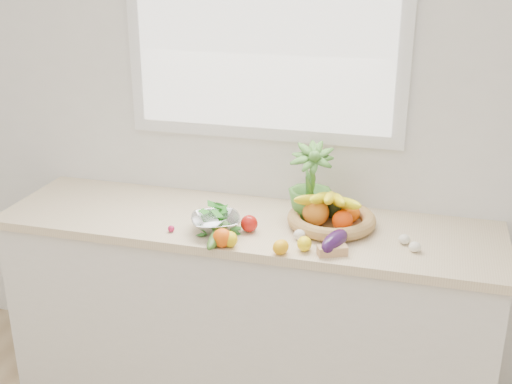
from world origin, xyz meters
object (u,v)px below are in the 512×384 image
(cucumber, at_px, (218,235))
(potted_herb, at_px, (311,183))
(fruit_basket, at_px, (331,215))
(colander_with_spinach, at_px, (216,219))
(eggplant, at_px, (335,241))
(apple, at_px, (249,224))

(cucumber, bearing_deg, potted_herb, 43.48)
(potted_herb, distance_m, fruit_basket, 0.16)
(fruit_basket, xyz_separation_m, colander_with_spinach, (-0.47, -0.18, 0.00))
(colander_with_spinach, bearing_deg, potted_herb, 31.56)
(fruit_basket, relative_size, colander_with_spinach, 1.45)
(eggplant, distance_m, fruit_basket, 0.23)
(apple, height_order, fruit_basket, fruit_basket)
(potted_herb, bearing_deg, cucumber, -136.52)
(apple, xyz_separation_m, potted_herb, (0.23, 0.19, 0.14))
(fruit_basket, bearing_deg, cucumber, -147.73)
(eggplant, bearing_deg, cucumber, -174.76)
(apple, bearing_deg, colander_with_spinach, -165.49)
(apple, bearing_deg, potted_herb, 39.76)
(fruit_basket, bearing_deg, colander_with_spinach, -158.41)
(eggplant, bearing_deg, potted_herb, 120.20)
(fruit_basket, bearing_deg, apple, -155.60)
(eggplant, relative_size, cucumber, 0.68)
(potted_herb, height_order, fruit_basket, potted_herb)
(apple, height_order, colander_with_spinach, colander_with_spinach)
(eggplant, xyz_separation_m, potted_herb, (-0.15, 0.27, 0.14))
(apple, relative_size, fruit_basket, 0.18)
(apple, bearing_deg, fruit_basket, 24.40)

